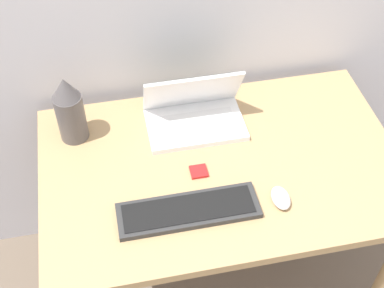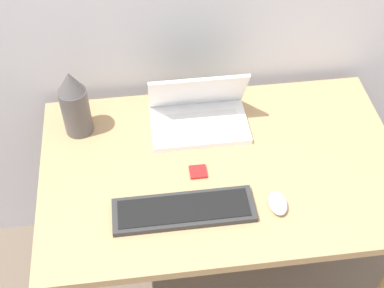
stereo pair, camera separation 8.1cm
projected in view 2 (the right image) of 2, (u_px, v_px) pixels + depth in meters
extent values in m
cube|color=tan|center=(222.00, 168.00, 1.66)|extent=(1.12, 0.71, 0.03)
cylinder|color=tan|center=(79.00, 185.00, 2.10)|extent=(0.05, 0.05, 0.72)
cylinder|color=tan|center=(328.00, 161.00, 2.18)|extent=(0.05, 0.05, 0.72)
cube|color=white|center=(199.00, 124.00, 1.76)|extent=(0.32, 0.20, 0.02)
cube|color=silver|center=(200.00, 124.00, 1.74)|extent=(0.26, 0.11, 0.00)
cube|color=white|center=(197.00, 92.00, 1.72)|extent=(0.32, 0.10, 0.19)
cube|color=black|center=(197.00, 89.00, 1.72)|extent=(0.28, 0.08, 0.15)
cube|color=#2D2D2D|center=(184.00, 210.00, 1.52)|extent=(0.41, 0.12, 0.02)
cube|color=black|center=(184.00, 208.00, 1.51)|extent=(0.37, 0.10, 0.00)
ellipsoid|color=silver|center=(278.00, 203.00, 1.53)|extent=(0.05, 0.09, 0.03)
cylinder|color=#514C4C|center=(76.00, 111.00, 1.69)|extent=(0.09, 0.09, 0.17)
cone|color=#514C4C|center=(70.00, 82.00, 1.61)|extent=(0.09, 0.09, 0.07)
cube|color=red|center=(198.00, 172.00, 1.62)|extent=(0.05, 0.05, 0.01)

